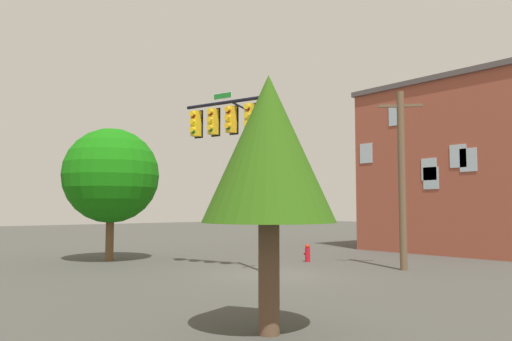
{
  "coord_description": "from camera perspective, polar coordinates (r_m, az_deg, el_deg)",
  "views": [
    {
      "loc": [
        -14.3,
        12.95,
        2.56
      ],
      "look_at": [
        1.17,
        -0.28,
        4.08
      ],
      "focal_mm": 34.86,
      "sensor_mm": 36.0,
      "label": 1
    }
  ],
  "objects": [
    {
      "name": "tree_near",
      "position": [
        10.31,
        1.47,
        2.35
      ],
      "size": [
        2.77,
        2.77,
        5.34
      ],
      "color": "brown",
      "rests_on": "ground_plane"
    },
    {
      "name": "fire_hydrant",
      "position": [
        23.95,
        5.93,
        -9.4
      ],
      "size": [
        0.33,
        0.24,
        0.83
      ],
      "color": "red",
      "rests_on": "ground_plane"
    },
    {
      "name": "ground_plane",
      "position": [
        19.46,
        1.66,
        -11.83
      ],
      "size": [
        120.0,
        120.0,
        0.0
      ],
      "primitive_type": "plane",
      "color": "#43433D"
    },
    {
      "name": "utility_pole",
      "position": [
        21.52,
        16.39,
        -0.71
      ],
      "size": [
        1.4,
        1.31,
        7.43
      ],
      "color": "brown",
      "rests_on": "ground_plane"
    },
    {
      "name": "signal_pole_assembly",
      "position": [
        20.42,
        -2.48,
        4.1
      ],
      "size": [
        4.27,
        1.87,
        7.48
      ],
      "color": "black",
      "rests_on": "ground_plane"
    },
    {
      "name": "tree_mid",
      "position": [
        25.02,
        -16.3,
        -0.58
      ],
      "size": [
        4.58,
        4.58,
        6.4
      ],
      "color": "brown",
      "rests_on": "ground_plane"
    },
    {
      "name": "brick_building",
      "position": [
        31.72,
        22.16,
        0.26
      ],
      "size": [
        9.95,
        7.24,
        9.76
      ],
      "color": "brown",
      "rests_on": "ground_plane"
    }
  ]
}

